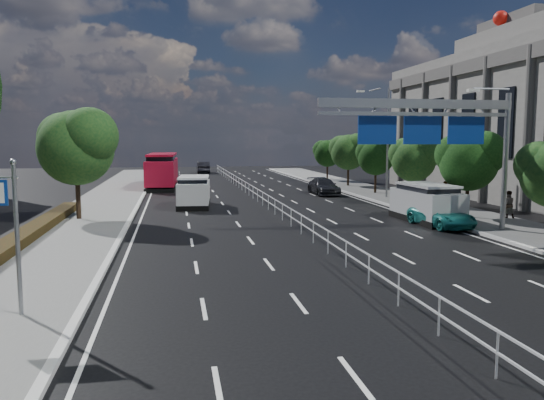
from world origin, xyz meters
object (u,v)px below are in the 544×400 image
object	(u,v)px
red_bus	(162,170)
near_car_silver	(186,182)
near_car_dark	(203,167)
overhead_gantry	(437,124)
silver_minivan	(427,203)
white_minivan	(194,192)
parked_car_teal	(442,216)
parked_car_dark	(324,187)
pedestrian_a	(444,192)
pedestrian_b	(508,204)

from	to	relation	value
red_bus	near_car_silver	world-z (taller)	red_bus
near_car_silver	near_car_dark	bearing A→B (deg)	-99.24
overhead_gantry	silver_minivan	size ratio (longest dim) A/B	1.87
white_minivan	parked_car_teal	size ratio (longest dim) A/B	1.18
near_car_dark	silver_minivan	xyz separation A→B (m)	(10.50, -48.21, 0.28)
parked_car_dark	pedestrian_a	xyz separation A→B (m)	(6.50, -9.25, 0.27)
red_bus	silver_minivan	bearing A→B (deg)	-56.05
silver_minivan	parked_car_dark	world-z (taller)	silver_minivan
white_minivan	pedestrian_b	bearing A→B (deg)	-23.29
white_minivan	pedestrian_a	world-z (taller)	white_minivan
red_bus	pedestrian_a	size ratio (longest dim) A/B	6.89
overhead_gantry	near_car_dark	size ratio (longest dim) A/B	2.06
red_bus	parked_car_dark	size ratio (longest dim) A/B	2.36
red_bus	pedestrian_a	xyz separation A→B (m)	(20.60, -18.92, -0.81)
parked_car_teal	pedestrian_b	size ratio (longest dim) A/B	2.71
silver_minivan	pedestrian_b	xyz separation A→B (m)	(5.05, -0.43, -0.14)
overhead_gantry	silver_minivan	distance (m)	6.19
red_bus	parked_car_teal	bearing A→B (deg)	-58.07
white_minivan	parked_car_dark	bearing A→B (deg)	34.55
parked_car_teal	parked_car_dark	bearing A→B (deg)	89.04
overhead_gantry	red_bus	bearing A→B (deg)	115.68
near_car_silver	silver_minivan	bearing A→B (deg)	117.55
near_car_dark	red_bus	bearing A→B (deg)	77.20
silver_minivan	parked_car_dark	bearing A→B (deg)	93.95
overhead_gantry	silver_minivan	xyz separation A→B (m)	(1.56, 3.95, -4.50)
overhead_gantry	near_car_silver	size ratio (longest dim) A/B	2.39
white_minivan	red_bus	distance (m)	16.43
near_car_silver	pedestrian_b	bearing A→B (deg)	125.43
overhead_gantry	parked_car_teal	world-z (taller)	overhead_gantry
white_minivan	silver_minivan	world-z (taller)	silver_minivan
white_minivan	pedestrian_b	size ratio (longest dim) A/B	3.21
overhead_gantry	silver_minivan	bearing A→B (deg)	68.44
parked_car_teal	parked_car_dark	world-z (taller)	parked_car_dark
parked_car_teal	red_bus	bearing A→B (deg)	113.51
parked_car_teal	pedestrian_a	size ratio (longest dim) A/B	2.65
parked_car_dark	near_car_dark	bearing A→B (deg)	104.52
near_car_silver	parked_car_teal	size ratio (longest dim) A/B	0.96
overhead_gantry	red_bus	world-z (taller)	overhead_gantry
pedestrian_b	red_bus	bearing A→B (deg)	-32.83
parked_car_teal	near_car_dark	bearing A→B (deg)	95.64
white_minivan	near_car_dark	distance (m)	38.86
white_minivan	near_car_dark	bearing A→B (deg)	90.97
pedestrian_a	red_bus	bearing A→B (deg)	-69.62
near_car_silver	parked_car_teal	bearing A→B (deg)	115.42
near_car_dark	pedestrian_a	bearing A→B (deg)	110.68
red_bus	silver_minivan	xyz separation A→B (m)	(15.80, -25.67, -0.68)
near_car_silver	near_car_dark	size ratio (longest dim) A/B	0.86
near_car_silver	pedestrian_a	size ratio (longest dim) A/B	2.55
overhead_gantry	pedestrian_b	size ratio (longest dim) A/B	6.24
overhead_gantry	parked_car_dark	bearing A→B (deg)	90.41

